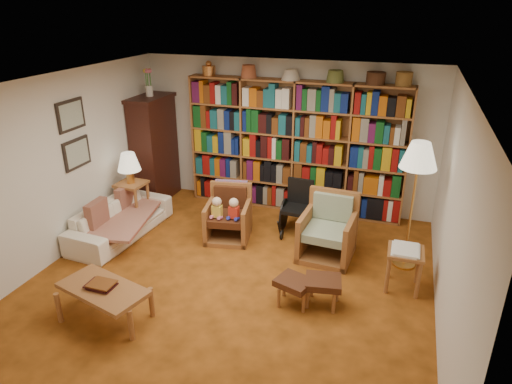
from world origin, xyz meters
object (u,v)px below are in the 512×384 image
at_px(sofa, 120,220).
at_px(side_table_papers, 405,257).
at_px(wheelchair, 298,209).
at_px(coffee_table, 103,291).
at_px(footstool_a, 294,284).
at_px(armchair_sage, 328,232).
at_px(side_table_lamp, 132,193).
at_px(footstool_b, 323,284).
at_px(floor_lamp, 419,161).
at_px(armchair_leather, 230,216).

height_order(sofa, side_table_papers, side_table_papers).
xyz_separation_m(wheelchair, coffee_table, (-1.55, -2.78, -0.01)).
bearing_deg(footstool_a, armchair_sage, 82.77).
relative_size(side_table_lamp, footstool_a, 1.36).
relative_size(side_table_lamp, wheelchair, 0.79).
distance_m(footstool_a, footstool_b, 0.34).
bearing_deg(side_table_papers, armchair_sage, 152.14).
distance_m(wheelchair, floor_lamp, 2.04).
xyz_separation_m(armchair_leather, floor_lamp, (2.57, -0.03, 1.17)).
distance_m(armchair_sage, floor_lamp, 1.58).
xyz_separation_m(sofa, armchair_leather, (1.60, 0.52, 0.08)).
distance_m(armchair_leather, footstool_a, 1.91).
height_order(floor_lamp, footstool_b, floor_lamp).
bearing_deg(floor_lamp, wheelchair, 162.66).
xyz_separation_m(floor_lamp, coffee_table, (-3.17, -2.27, -1.14)).
distance_m(armchair_sage, side_table_papers, 1.19).
distance_m(armchair_leather, armchair_sage, 1.51).
relative_size(footstool_a, footstool_b, 1.03).
distance_m(wheelchair, side_table_papers, 1.94).
relative_size(armchair_sage, wheelchair, 1.07).
bearing_deg(side_table_lamp, footstool_b, -20.54).
bearing_deg(footstool_b, side_table_papers, 36.74).
xyz_separation_m(armchair_leather, footstool_b, (1.67, -1.26, -0.05)).
height_order(armchair_leather, armchair_sage, armchair_sage).
bearing_deg(coffee_table, armchair_leather, 75.32).
height_order(side_table_papers, footstool_a, side_table_papers).
height_order(floor_lamp, footstool_a, floor_lamp).
xyz_separation_m(armchair_sage, side_table_papers, (1.05, -0.55, 0.10)).
xyz_separation_m(sofa, floor_lamp, (4.16, 0.48, 1.25)).
relative_size(wheelchair, coffee_table, 0.75).
height_order(side_table_lamp, side_table_papers, side_table_lamp).
relative_size(sofa, side_table_papers, 3.18).
bearing_deg(armchair_leather, floor_lamp, -0.73).
xyz_separation_m(side_table_lamp, floor_lamp, (4.26, -0.04, 1.02)).
relative_size(armchair_sage, footstool_a, 1.84).
bearing_deg(armchair_sage, footstool_b, -82.37).
relative_size(wheelchair, footstool_a, 1.73).
distance_m(armchair_leather, coffee_table, 2.38).
xyz_separation_m(side_table_papers, footstool_a, (-1.21, -0.76, -0.16)).
bearing_deg(footstool_b, armchair_leather, 143.05).
relative_size(side_table_lamp, side_table_papers, 1.17).
relative_size(sofa, armchair_leather, 2.20).
xyz_separation_m(side_table_lamp, wheelchair, (2.64, 0.47, -0.11)).
xyz_separation_m(footstool_a, coffee_table, (-1.95, -0.95, 0.10)).
bearing_deg(floor_lamp, side_table_lamp, 179.51).
relative_size(armchair_leather, armchair_sage, 0.91).
relative_size(footstool_b, coffee_table, 0.42).
bearing_deg(footstool_a, footstool_b, 16.46).
height_order(armchair_leather, wheelchair, wheelchair).
bearing_deg(footstool_a, side_table_papers, 31.97).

